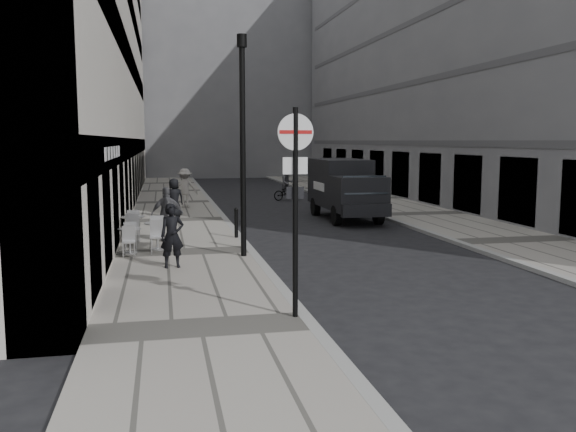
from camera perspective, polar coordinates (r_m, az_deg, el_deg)
name	(u,v)px	position (r m, az deg, el deg)	size (l,w,h in m)	color
ground	(354,383)	(9.08, 6.17, -15.23)	(120.00, 120.00, 0.00)	black
sidewalk	(178,221)	(26.21, -10.26, -0.45)	(4.00, 60.00, 0.12)	gray
far_sidewalk	(420,215)	(28.67, 12.29, 0.14)	(4.00, 60.00, 0.12)	gray
building_left	(89,28)	(33.13, -18.15, 16.39)	(4.00, 45.00, 18.00)	beige
building_right	(461,23)	(37.08, 15.85, 17.00)	(6.00, 45.00, 20.00)	slate
building_far	(200,66)	(64.56, -8.20, 13.73)	(24.00, 16.00, 22.00)	slate
walking_man	(172,236)	(16.24, -10.79, -1.82)	(0.62, 0.41, 1.69)	black
sign_post	(295,185)	(11.28, 0.69, 2.96)	(0.67, 0.10, 3.93)	black
lamppost	(243,135)	(17.44, -4.27, 7.57)	(0.28, 0.28, 6.25)	black
bollard_near	(236,224)	(21.04, -4.87, -0.71)	(0.13, 0.13, 0.96)	black
bollard_far	(243,232)	(18.97, -4.22, -1.48)	(0.14, 0.14, 1.02)	black
panel_van	(344,186)	(26.85, 5.29, 2.84)	(2.09, 5.56, 2.61)	black
cyclist	(287,188)	(35.25, -0.06, 2.68)	(1.86, 1.11, 1.89)	black
pedestrian_a	(167,214)	(20.56, -11.24, 0.18)	(1.06, 0.44, 1.80)	#57575C
pedestrian_b	(185,188)	(30.81, -9.61, 2.60)	(1.25, 0.72, 1.94)	#A8A19B
pedestrian_c	(174,198)	(26.86, -10.60, 1.67)	(0.83, 0.54, 1.70)	black
cafe_table_near	(157,233)	(19.06, -12.13, -1.61)	(0.76, 1.72, 0.98)	silver
cafe_table_mid	(133,226)	(20.80, -14.31, -0.96)	(0.76, 1.72, 0.98)	#A9A9AB
cafe_table_far	(130,239)	(18.62, -14.60, -2.05)	(0.68, 1.53, 0.87)	silver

